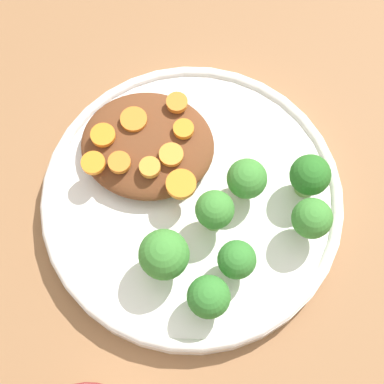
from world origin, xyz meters
name	(u,v)px	position (x,y,z in m)	size (l,w,h in m)	color
ground_plane	(192,205)	(0.00, 0.00, 0.00)	(4.00, 4.00, 0.00)	#8C603D
plate	(192,200)	(0.00, 0.00, 0.01)	(0.28, 0.28, 0.03)	white
stew_mound	(148,145)	(0.05, -0.04, 0.04)	(0.13, 0.11, 0.03)	brown
broccoli_floret_0	(164,255)	(0.02, 0.07, 0.05)	(0.04, 0.04, 0.06)	#7FA85B
broccoli_floret_1	(312,219)	(-0.11, 0.02, 0.05)	(0.04, 0.04, 0.05)	#759E51
broccoli_floret_2	(237,260)	(-0.05, 0.06, 0.05)	(0.03, 0.03, 0.05)	#7FA85B
broccoli_floret_3	(310,176)	(-0.10, -0.02, 0.05)	(0.04, 0.04, 0.05)	#759E51
broccoli_floret_4	(247,179)	(-0.05, -0.01, 0.05)	(0.04, 0.04, 0.05)	#759E51
broccoli_floret_5	(215,211)	(-0.02, 0.02, 0.05)	(0.03, 0.03, 0.05)	#759E51
broccoli_floret_6	(209,297)	(-0.03, 0.10, 0.05)	(0.04, 0.04, 0.05)	#759E51
carrot_slice_0	(119,162)	(0.07, -0.01, 0.05)	(0.02, 0.02, 0.01)	orange
carrot_slice_1	(184,129)	(0.02, -0.05, 0.05)	(0.02, 0.02, 0.01)	orange
carrot_slice_2	(134,119)	(0.06, -0.06, 0.05)	(0.03, 0.03, 0.00)	orange
carrot_slice_3	(181,182)	(0.01, 0.00, 0.05)	(0.03, 0.03, 0.01)	orange
carrot_slice_4	(177,103)	(0.03, -0.08, 0.05)	(0.02, 0.02, 0.01)	orange
carrot_slice_5	(103,135)	(0.09, -0.04, 0.05)	(0.02, 0.02, 0.01)	orange
carrot_slice_6	(150,167)	(0.04, -0.01, 0.05)	(0.02, 0.02, 0.01)	orange
carrot_slice_7	(93,163)	(0.09, -0.01, 0.05)	(0.02, 0.02, 0.01)	orange
carrot_slice_8	(171,155)	(0.02, -0.03, 0.05)	(0.02, 0.02, 0.01)	orange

